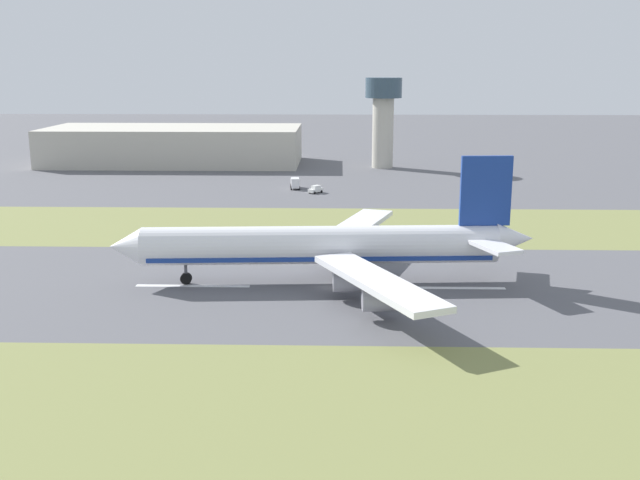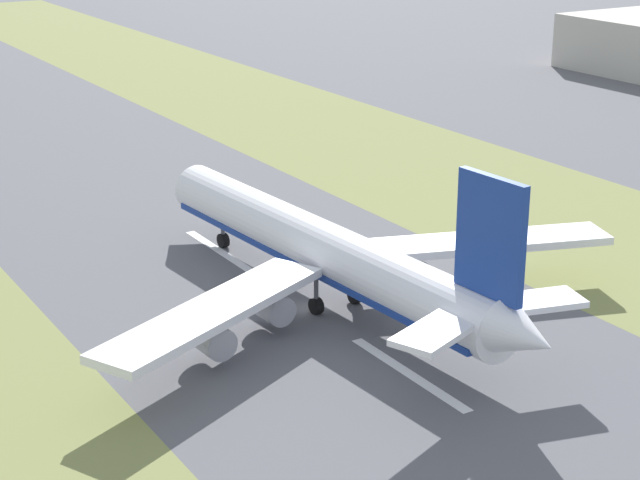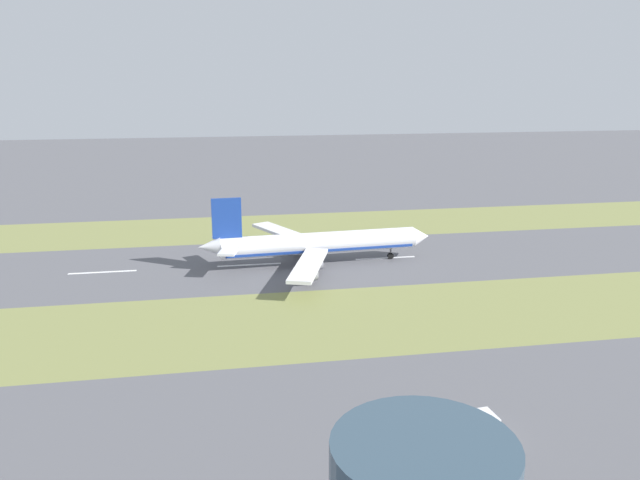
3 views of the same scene
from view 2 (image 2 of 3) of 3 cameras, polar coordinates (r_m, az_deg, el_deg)
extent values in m
plane|color=#56565B|center=(116.15, -0.62, -3.68)|extent=(800.00, 800.00, 0.00)
cube|color=olive|center=(142.96, 15.07, 0.10)|extent=(40.00, 600.00, 0.01)
cube|color=silver|center=(102.13, 4.74, -7.10)|extent=(1.20, 18.00, 0.01)
cube|color=silver|center=(133.84, -5.34, -0.61)|extent=(1.20, 18.00, 0.01)
cylinder|color=white|center=(116.27, 0.00, -0.37)|extent=(9.50, 56.27, 6.00)
cone|color=white|center=(141.16, -7.13, 3.02)|extent=(6.18, 5.36, 5.88)
cone|color=white|center=(94.09, 10.93, -5.08)|extent=(5.47, 6.31, 5.10)
cube|color=navy|center=(116.84, 0.00, -1.14)|extent=(9.06, 54.01, 0.70)
cube|color=white|center=(102.24, -5.74, -3.84)|extent=(28.75, 17.94, 0.90)
cube|color=white|center=(121.87, 8.72, -0.12)|extent=(29.41, 14.85, 0.90)
cylinder|color=#93939E|center=(109.72, -2.66, -3.49)|extent=(3.49, 4.99, 3.20)
cylinder|color=#93939E|center=(102.77, -5.86, -5.20)|extent=(3.49, 4.99, 3.20)
cylinder|color=#93939E|center=(119.59, 4.64, -1.58)|extent=(3.49, 4.99, 3.20)
cylinder|color=#93939E|center=(122.83, 8.92, -1.19)|extent=(3.49, 4.99, 3.20)
cube|color=navy|center=(94.54, 9.07, 0.17)|extent=(1.30, 8.03, 11.00)
cube|color=white|center=(93.75, 6.39, -4.79)|extent=(10.92, 7.77, 0.60)
cube|color=white|center=(100.85, 11.12, -3.28)|extent=(10.78, 6.75, 0.60)
cylinder|color=#59595E|center=(134.52, -5.20, 0.63)|extent=(0.50, 0.50, 3.20)
cylinder|color=black|center=(135.03, -5.18, -0.02)|extent=(1.01, 1.85, 1.80)
cylinder|color=#59595E|center=(113.89, -0.21, -2.79)|extent=(0.50, 0.50, 3.20)
cylinder|color=black|center=(114.50, -0.21, -3.53)|extent=(1.01, 1.85, 1.80)
cylinder|color=#59595E|center=(116.72, 1.89, -2.24)|extent=(0.50, 0.50, 3.20)
cylinder|color=black|center=(117.32, 1.88, -2.97)|extent=(1.01, 1.85, 1.80)
camera|label=1|loc=(107.71, -63.46, 2.80)|focal=42.00mm
camera|label=3|loc=(234.07, 44.74, 15.50)|focal=35.00mm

